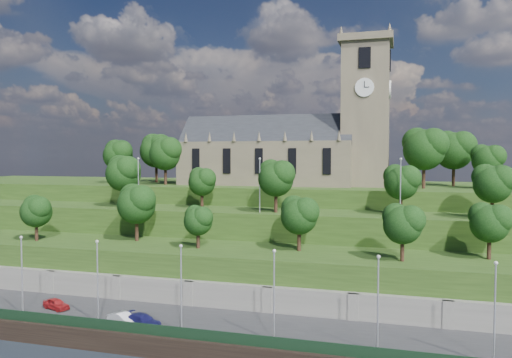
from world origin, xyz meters
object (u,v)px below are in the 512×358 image
(church, at_px, (293,144))
(car_right, at_px, (143,321))
(car_left, at_px, (56,304))
(car_middle, at_px, (124,319))

(church, bearing_deg, car_right, -99.68)
(car_left, xyz_separation_m, car_right, (13.10, -2.80, 0.05))
(car_right, bearing_deg, church, 8.77)
(church, relative_size, car_left, 10.29)
(car_left, height_order, car_middle, car_middle)
(car_right, bearing_deg, car_left, 96.37)
(church, distance_m, car_left, 49.61)
(car_middle, bearing_deg, church, 8.03)
(church, bearing_deg, car_left, -116.81)
(car_middle, distance_m, car_right, 2.32)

